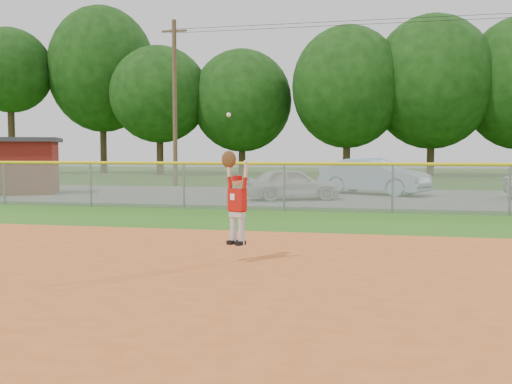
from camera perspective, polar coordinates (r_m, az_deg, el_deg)
ground at (r=8.48m, az=-8.13°, el=-8.72°), size 120.00×120.00×0.00m
clay_infield at (r=5.85m, az=-18.63°, el=-14.57°), size 24.00×16.00×0.04m
parking_strip at (r=24.00m, az=5.11°, el=-0.41°), size 44.00×10.00×0.03m
car_white_a at (r=21.91m, az=3.60°, el=0.84°), size 3.92×2.74×1.24m
car_blue at (r=25.20m, az=11.71°, el=1.55°), size 4.97×3.61×1.56m
utility_shed at (r=27.00m, az=-22.49°, el=2.46°), size 4.08×3.71×2.49m
outfield_fence at (r=18.02m, az=2.84°, el=0.90°), size 40.06×0.10×1.55m
power_lines at (r=29.95m, az=8.49°, el=9.37°), size 19.40×0.24×9.00m
tree_line at (r=46.05m, az=9.72°, el=11.04°), size 62.37×13.00×14.43m
ballplayer at (r=9.45m, az=-2.03°, el=-0.61°), size 0.51×0.34×2.19m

